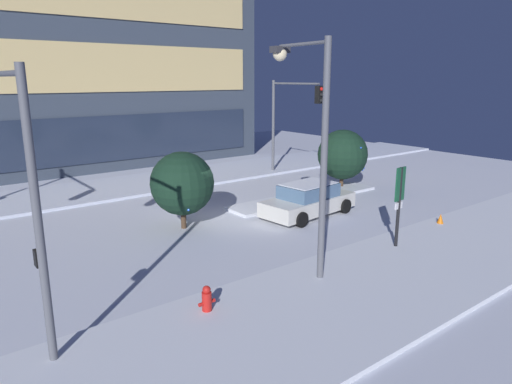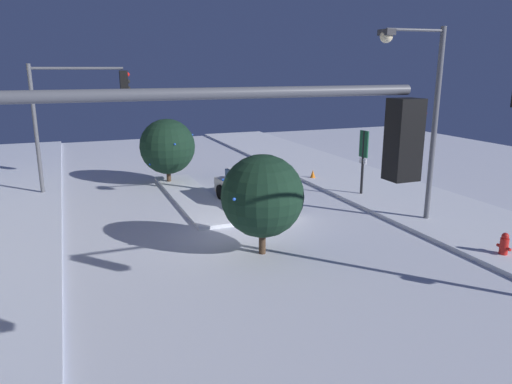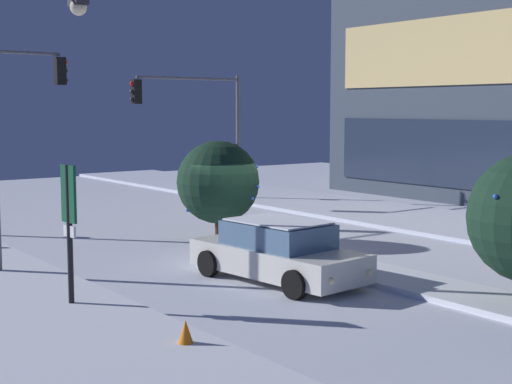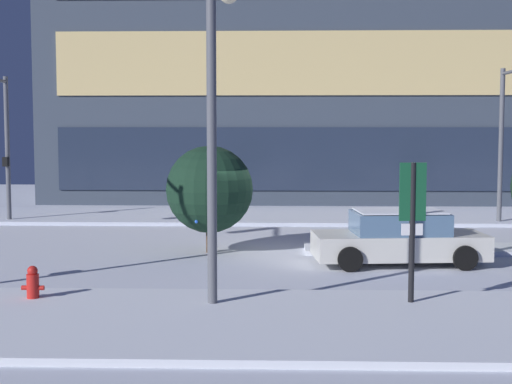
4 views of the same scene
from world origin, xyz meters
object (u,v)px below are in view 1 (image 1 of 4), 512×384
object	(u,v)px
decorated_tree_left_of_median	(343,155)
car_near	(308,200)
decorated_tree_median	(182,184)
traffic_light_corner_near_left	(12,156)
parking_info_sign	(399,198)
traffic_light_corner_far_right	(292,110)
construction_cone	(440,220)
street_lamp_arched	(309,125)
fire_hydrant	(207,301)

from	to	relation	value
decorated_tree_left_of_median	car_near	bearing A→B (deg)	-152.81
car_near	decorated_tree_median	xyz separation A→B (m)	(-5.36, 1.84, 1.18)
traffic_light_corner_near_left	decorated_tree_median	world-z (taller)	traffic_light_corner_near_left
traffic_light_corner_near_left	parking_info_sign	world-z (taller)	traffic_light_corner_near_left
traffic_light_corner_far_right	parking_info_sign	xyz separation A→B (m)	(-5.66, -11.93, -2.22)
decorated_tree_median	construction_cone	size ratio (longest dim) A/B	5.81
street_lamp_arched	decorated_tree_median	distance (m)	7.06
car_near	decorated_tree_median	distance (m)	5.79
traffic_light_corner_near_left	construction_cone	xyz separation A→B (m)	(15.49, -1.59, -4.08)
decorated_tree_median	parking_info_sign	bearing A→B (deg)	-55.12
fire_hydrant	decorated_tree_left_of_median	distance (m)	15.74
traffic_light_corner_near_left	fire_hydrant	world-z (taller)	traffic_light_corner_near_left
fire_hydrant	parking_info_sign	world-z (taller)	parking_info_sign
parking_info_sign	decorated_tree_median	distance (m)	8.44
car_near	traffic_light_corner_far_right	distance (m)	9.23
traffic_light_corner_near_left	decorated_tree_left_of_median	world-z (taller)	traffic_light_corner_near_left
car_near	street_lamp_arched	world-z (taller)	street_lamp_arched
traffic_light_corner_near_left	street_lamp_arched	world-z (taller)	street_lamp_arched
decorated_tree_median	decorated_tree_left_of_median	xyz separation A→B (m)	(10.55, 0.83, 0.03)
parking_info_sign	decorated_tree_median	world-z (taller)	decorated_tree_median
car_near	traffic_light_corner_far_right	size ratio (longest dim) A/B	0.82
parking_info_sign	construction_cone	xyz separation A→B (m)	(3.76, 0.50, -1.66)
traffic_light_corner_far_right	construction_cone	world-z (taller)	traffic_light_corner_far_right
car_near	decorated_tree_median	world-z (taller)	decorated_tree_median
traffic_light_corner_far_right	traffic_light_corner_near_left	distance (m)	19.99
street_lamp_arched	decorated_tree_median	xyz separation A→B (m)	(-0.78, 6.43, -2.80)
traffic_light_corner_near_left	decorated_tree_median	bearing A→B (deg)	-55.00
street_lamp_arched	parking_info_sign	xyz separation A→B (m)	(4.04, -0.49, -2.76)
decorated_tree_median	decorated_tree_left_of_median	size ratio (longest dim) A/B	0.96
traffic_light_corner_near_left	fire_hydrant	bearing A→B (deg)	-117.58
car_near	street_lamp_arched	size ratio (longest dim) A/B	0.68
fire_hydrant	traffic_light_corner_near_left	bearing A→B (deg)	152.42
traffic_light_corner_near_left	parking_info_sign	bearing A→B (deg)	-100.09
decorated_tree_left_of_median	construction_cone	world-z (taller)	decorated_tree_left_of_median
car_near	construction_cone	xyz separation A→B (m)	(3.23, -4.58, -0.44)
decorated_tree_median	decorated_tree_left_of_median	distance (m)	10.58
traffic_light_corner_far_right	decorated_tree_left_of_median	size ratio (longest dim) A/B	1.79
street_lamp_arched	fire_hydrant	bearing A→B (deg)	100.79
traffic_light_corner_far_right	car_near	bearing A→B (deg)	-36.83
traffic_light_corner_far_right	parking_info_sign	size ratio (longest dim) A/B	1.96
decorated_tree_median	construction_cone	world-z (taller)	decorated_tree_median
traffic_light_corner_far_right	decorated_tree_left_of_median	xyz separation A→B (m)	(0.06, -4.19, -2.23)
car_near	traffic_light_corner_far_right	bearing A→B (deg)	47.72
decorated_tree_left_of_median	traffic_light_corner_far_right	bearing A→B (deg)	90.85
traffic_light_corner_far_right	construction_cone	xyz separation A→B (m)	(-1.90, -11.43, -3.88)
street_lamp_arched	parking_info_sign	size ratio (longest dim) A/B	2.36
traffic_light_corner_far_right	street_lamp_arched	distance (m)	15.01
car_near	traffic_light_corner_near_left	size ratio (longest dim) A/B	0.76
street_lamp_arched	decorated_tree_median	world-z (taller)	street_lamp_arched
traffic_light_corner_far_right	fire_hydrant	size ratio (longest dim) A/B	7.13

